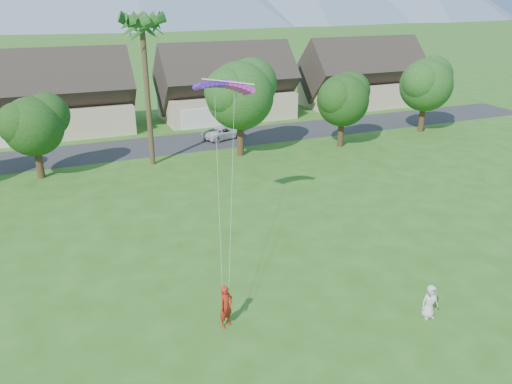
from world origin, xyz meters
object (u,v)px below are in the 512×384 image
kite_flyer (226,306)px  parafoil_kite (224,84)px  watcher (430,302)px  parked_car (224,132)px

kite_flyer → parafoil_kite: (3.37, 9.25, 8.04)m
watcher → parafoil_kite: 15.64m
watcher → parked_car: (1.52, 32.49, -0.19)m
watcher → parked_car: 32.52m
kite_flyer → parked_car: (10.22, 29.55, -0.37)m
kite_flyer → parafoil_kite: bearing=42.3°
watcher → parafoil_kite: size_ratio=0.47×
kite_flyer → watcher: (8.70, -2.94, -0.18)m
kite_flyer → parked_car: bearing=43.3°
watcher → parked_car: bearing=95.2°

